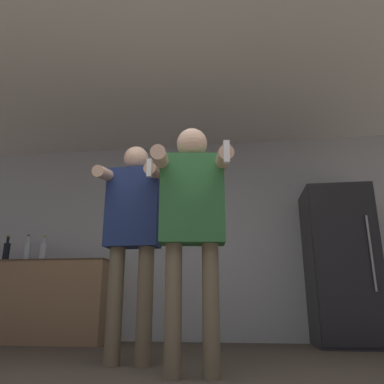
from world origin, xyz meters
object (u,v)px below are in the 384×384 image
(refrigerator, at_px, (341,265))
(bottle_clear_vodka, at_px, (27,252))
(bottle_amber_bourbon, at_px, (6,251))
(bottle_short_whiskey, at_px, (43,251))
(person_woman_foreground, at_px, (192,211))
(person_man_side, at_px, (133,225))

(refrigerator, xyz_separation_m, bottle_clear_vodka, (-3.76, -0.00, 0.21))
(refrigerator, relative_size, bottle_amber_bourbon, 4.92)
(refrigerator, relative_size, bottle_short_whiskey, 5.23)
(bottle_short_whiskey, bearing_deg, refrigerator, 0.05)
(bottle_clear_vodka, distance_m, person_woman_foreground, 3.04)
(person_man_side, bearing_deg, bottle_short_whiskey, 136.71)
(person_man_side, bearing_deg, refrigerator, 37.46)
(refrigerator, relative_size, person_woman_foreground, 1.03)
(refrigerator, distance_m, person_man_side, 2.47)
(bottle_amber_bourbon, xyz_separation_m, bottle_clear_vodka, (0.28, -0.00, -0.01))
(bottle_short_whiskey, bearing_deg, bottle_amber_bourbon, 180.00)
(bottle_amber_bourbon, distance_m, bottle_short_whiskey, 0.49)
(refrigerator, distance_m, bottle_short_whiskey, 3.55)
(bottle_clear_vodka, bearing_deg, person_woman_foreground, -39.43)
(bottle_clear_vodka, bearing_deg, refrigerator, 0.05)
(person_woman_foreground, distance_m, person_man_side, 0.69)
(bottle_amber_bourbon, bearing_deg, bottle_short_whiskey, 0.00)
(bottle_clear_vodka, bearing_deg, person_man_side, -39.69)
(bottle_amber_bourbon, xyz_separation_m, person_woman_foreground, (2.62, -1.93, -0.03))
(bottle_clear_vodka, bearing_deg, bottle_amber_bourbon, 180.00)
(bottle_amber_bourbon, distance_m, bottle_clear_vodka, 0.28)
(bottle_short_whiskey, relative_size, person_woman_foreground, 0.20)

